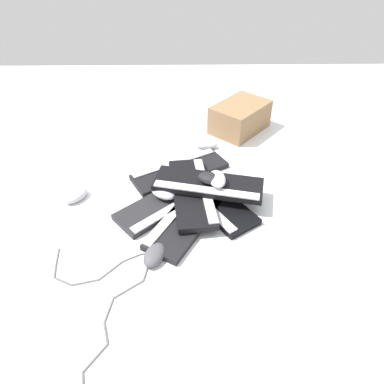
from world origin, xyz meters
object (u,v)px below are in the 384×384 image
Objects in this scene: mouse_4 at (217,179)px; cardboard_box at (240,117)px; mouse_0 at (163,193)px; keyboard_1 at (188,217)px; keyboard_3 at (180,171)px; keyboard_2 at (211,199)px; mouse_3 at (206,144)px; mouse_2 at (211,178)px; keyboard_4 at (192,192)px; mouse_5 at (154,255)px; mouse_1 at (76,196)px; keyboard_0 at (168,202)px; keyboard_5 at (208,185)px.

cardboard_box reaches higher than mouse_4.
mouse_0 is 0.23m from mouse_4.
keyboard_3 is at bearing -83.20° from keyboard_1.
mouse_3 is (0.00, -0.42, 0.01)m from keyboard_2.
mouse_2 is at bearing 124.95° from keyboard_3.
mouse_2 is (-0.08, -0.00, 0.07)m from keyboard_4.
mouse_5 is (0.02, 0.30, -0.03)m from mouse_0.
cardboard_box reaches higher than keyboard_1.
keyboard_4 reaches higher than mouse_1.
mouse_3 is at bearing -100.95° from keyboard_4.
cardboard_box is (-0.38, -0.60, 0.03)m from mouse_0.
mouse_2 is at bearing 72.11° from cardboard_box.
mouse_2 is 0.62m from cardboard_box.
mouse_4 is (-0.10, 0.00, 0.07)m from keyboard_4.
mouse_0 is 0.37m from mouse_1.
keyboard_2 is 0.56m from mouse_1.
mouse_1 is (0.38, -0.04, 0.01)m from keyboard_0.
mouse_3 reaches higher than keyboard_2.
cardboard_box is (-0.17, -0.59, -0.03)m from mouse_4.
mouse_2 is 0.02m from mouse_4.
keyboard_0 is 0.47m from mouse_3.
mouse_1 reaches higher than keyboard_1.
keyboard_2 is 0.20m from mouse_0.
mouse_0 is (0.18, 0.02, -0.02)m from keyboard_5.
keyboard_4 is 0.48m from mouse_1.
keyboard_1 is at bearing 68.24° from cardboard_box.
keyboard_4 is (-0.02, -0.12, 0.03)m from keyboard_1.
mouse_2 is at bearing -79.70° from keyboard_2.
keyboard_3 is at bearing -28.96° from mouse_1.
mouse_0 is at bearing -42.15° from keyboard_0.
keyboard_5 is at bearing -51.72° from mouse_1.
mouse_1 is at bearing 37.71° from cardboard_box.
mouse_5 is 0.99m from cardboard_box.
mouse_4 reaches higher than keyboard_1.
mouse_2 reaches higher than keyboard_1.
mouse_4 is at bearing 128.77° from keyboard_3.
keyboard_4 is (-0.05, 0.19, 0.03)m from keyboard_3.
cardboard_box is (-0.75, -0.58, 0.06)m from mouse_1.
keyboard_3 is 0.22m from keyboard_5.
keyboard_2 is 0.24m from keyboard_3.
keyboard_1 is at bearing -12.69° from mouse_5.
keyboard_4 is (0.08, -0.01, 0.03)m from keyboard_2.
keyboard_1 is at bearing -93.06° from mouse_3.
mouse_5 is (0.03, 0.28, 0.01)m from keyboard_0.
mouse_5 reaches higher than keyboard_1.
keyboard_4 is 0.07m from keyboard_5.
keyboard_1 is 1.01× the size of keyboard_2.
mouse_1 is at bearing -160.76° from mouse_2.
mouse_3 is 0.36× the size of cardboard_box.
mouse_2 is at bearing 153.59° from keyboard_5.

